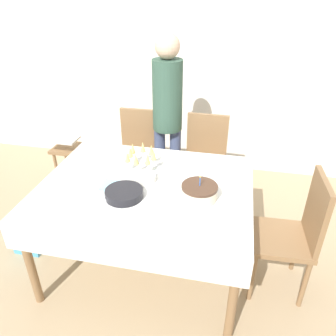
# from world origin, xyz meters

# --- Properties ---
(ground_plane) EXTENTS (12.00, 12.00, 0.00)m
(ground_plane) POSITION_xyz_m (0.00, 0.00, 0.00)
(ground_plane) COLOR tan
(wall_back) EXTENTS (8.00, 0.05, 2.70)m
(wall_back) POSITION_xyz_m (0.00, 1.84, 1.35)
(wall_back) COLOR silver
(wall_back) RESTS_ON ground_plane
(dining_table) EXTENTS (1.54, 1.22, 0.78)m
(dining_table) POSITION_xyz_m (0.00, 0.00, 0.68)
(dining_table) COLOR white
(dining_table) RESTS_ON ground_plane
(dining_chair_far_left) EXTENTS (0.43, 0.43, 0.98)m
(dining_chair_far_left) POSITION_xyz_m (-0.34, 0.93, 0.54)
(dining_chair_far_left) COLOR olive
(dining_chair_far_left) RESTS_ON ground_plane
(dining_chair_far_right) EXTENTS (0.43, 0.43, 0.98)m
(dining_chair_far_right) POSITION_xyz_m (0.34, 0.93, 0.54)
(dining_chair_far_right) COLOR olive
(dining_chair_far_right) RESTS_ON ground_plane
(dining_chair_right_end) EXTENTS (0.44, 0.44, 0.98)m
(dining_chair_right_end) POSITION_xyz_m (1.09, 0.00, 0.54)
(dining_chair_right_end) COLOR olive
(dining_chair_right_end) RESTS_ON ground_plane
(birthday_cake) EXTENTS (0.25, 0.25, 0.18)m
(birthday_cake) POSITION_xyz_m (0.41, -0.08, 0.83)
(birthday_cake) COLOR beige
(birthday_cake) RESTS_ON dining_table
(champagne_tray) EXTENTS (0.33, 0.33, 0.18)m
(champagne_tray) POSITION_xyz_m (-0.10, 0.23, 0.87)
(champagne_tray) COLOR silver
(champagne_tray) RESTS_ON dining_table
(plate_stack_main) EXTENTS (0.26, 0.26, 0.06)m
(plate_stack_main) POSITION_xyz_m (-0.10, -0.18, 0.81)
(plate_stack_main) COLOR black
(plate_stack_main) RESTS_ON dining_table
(plate_stack_dessert) EXTENTS (0.18, 0.18, 0.05)m
(plate_stack_dessert) POSITION_xyz_m (-0.03, 0.06, 0.80)
(plate_stack_dessert) COLOR silver
(plate_stack_dessert) RESTS_ON dining_table
(cake_knife) EXTENTS (0.27, 0.16, 0.00)m
(cake_knife) POSITION_xyz_m (0.45, -0.29, 0.78)
(cake_knife) COLOR silver
(cake_knife) RESTS_ON dining_table
(fork_pile) EXTENTS (0.18, 0.08, 0.02)m
(fork_pile) POSITION_xyz_m (-0.27, -0.24, 0.79)
(fork_pile) COLOR silver
(fork_pile) RESTS_ON dining_table
(napkin_pile) EXTENTS (0.15, 0.15, 0.01)m
(napkin_pile) POSITION_xyz_m (-0.23, -0.07, 0.78)
(napkin_pile) COLOR #8CC6E0
(napkin_pile) RESTS_ON dining_table
(person_standing) EXTENTS (0.28, 0.28, 1.70)m
(person_standing) POSITION_xyz_m (-0.04, 0.97, 1.03)
(person_standing) COLOR #3F4C72
(person_standing) RESTS_ON ground_plane
(high_chair) EXTENTS (0.33, 0.35, 0.71)m
(high_chair) POSITION_xyz_m (-1.09, 0.84, 0.48)
(high_chair) COLOR olive
(high_chair) RESTS_ON ground_plane
(gift_bag) EXTENTS (0.23, 0.14, 0.30)m
(gift_bag) POSITION_xyz_m (-1.06, -0.08, 0.15)
(gift_bag) COLOR #4CA5D8
(gift_bag) RESTS_ON ground_plane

